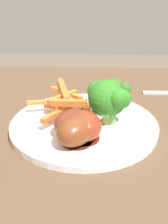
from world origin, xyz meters
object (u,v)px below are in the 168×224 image
object	(u,v)px
chicken_drumstick_far	(78,129)
chicken_drumstick_extra	(74,121)
dining_table	(63,183)
dinner_plate	(84,125)
carrot_fries_pile	(68,105)
broccoli_floret_middle	(108,97)
chicken_drumstick_near	(83,125)
broccoli_floret_back	(114,93)
broccoli_floret_front	(113,102)

from	to	relation	value
chicken_drumstick_far	chicken_drumstick_extra	bearing A→B (deg)	-71.90
dining_table	chicken_drumstick_far	distance (m)	0.18
dinner_plate	carrot_fries_pile	size ratio (longest dim) A/B	1.73
dining_table	carrot_fries_pile	bearing A→B (deg)	-105.08
dinner_plate	chicken_drumstick_far	world-z (taller)	chicken_drumstick_far
broccoli_floret_middle	chicken_drumstick_near	xyz separation A→B (m)	(0.04, 0.05, -0.03)
broccoli_floret_back	chicken_drumstick_extra	size ratio (longest dim) A/B	0.69
dinner_plate	broccoli_floret_front	bearing A→B (deg)	179.65
broccoli_floret_middle	broccoli_floret_back	distance (m)	0.04
chicken_drumstick_far	dining_table	bearing A→B (deg)	-61.53
chicken_drumstick_near	broccoli_floret_back	bearing A→B (deg)	-122.89
broccoli_floret_middle	chicken_drumstick_near	bearing A→B (deg)	50.12
carrot_fries_pile	dinner_plate	bearing A→B (deg)	134.07
dinner_plate	dining_table	bearing A→B (deg)	4.25
broccoli_floret_back	chicken_drumstick_extra	world-z (taller)	broccoli_floret_back
dinner_plate	broccoli_floret_middle	size ratio (longest dim) A/B	3.26
dining_table	carrot_fries_pile	size ratio (longest dim) A/B	6.07
dining_table	broccoli_floret_back	size ratio (longest dim) A/B	13.13
broccoli_floret_middle	chicken_drumstick_near	world-z (taller)	broccoli_floret_middle
carrot_fries_pile	broccoli_floret_front	bearing A→B (deg)	158.07
broccoli_floret_front	chicken_drumstick_extra	distance (m)	0.08
dinner_plate	broccoli_floret_back	xyz separation A→B (m)	(-0.05, -0.03, 0.05)
broccoli_floret_front	chicken_drumstick_near	xyz separation A→B (m)	(0.05, 0.05, -0.02)
carrot_fries_pile	chicken_drumstick_near	distance (m)	0.09
broccoli_floret_front	broccoli_floret_middle	size ratio (longest dim) A/B	0.78
broccoli_floret_front	broccoli_floret_back	distance (m)	0.03
dining_table	chicken_drumstick_far	bearing A→B (deg)	118.47
dining_table	chicken_drumstick_extra	world-z (taller)	chicken_drumstick_extra
carrot_fries_pile	chicken_drumstick_extra	xyz separation A→B (m)	(-0.02, 0.07, 0.00)
chicken_drumstick_near	chicken_drumstick_extra	world-z (taller)	chicken_drumstick_near
dinner_plate	chicken_drumstick_far	distance (m)	0.07
dinner_plate	chicken_drumstick_near	world-z (taller)	chicken_drumstick_near
broccoli_floret_front	chicken_drumstick_extra	bearing A→B (deg)	28.79
dining_table	broccoli_floret_middle	xyz separation A→B (m)	(-0.08, -0.00, 0.19)
dining_table	broccoli_floret_front	xyz separation A→B (m)	(-0.09, -0.00, 0.18)
dinner_plate	broccoli_floret_back	distance (m)	0.08
chicken_drumstick_near	chicken_drumstick_far	bearing A→B (deg)	63.67
broccoli_floret_back	broccoli_floret_middle	bearing A→B (deg)	69.73
dinner_plate	broccoli_floret_front	size ratio (longest dim) A/B	4.20
carrot_fries_pile	chicken_drumstick_extra	bearing A→B (deg)	102.18
broccoli_floret_back	broccoli_floret_front	bearing A→B (deg)	82.72
chicken_drumstick_near	broccoli_floret_front	bearing A→B (deg)	-133.92
broccoli_floret_front	chicken_drumstick_near	size ratio (longest dim) A/B	0.52
dining_table	dinner_plate	xyz separation A→B (m)	(-0.04, -0.00, 0.13)
dinner_plate	broccoli_floret_middle	xyz separation A→B (m)	(-0.04, 0.00, 0.06)
broccoli_floret_back	carrot_fries_pile	world-z (taller)	broccoli_floret_back
dining_table	broccoli_floret_middle	distance (m)	0.20
chicken_drumstick_far	chicken_drumstick_near	bearing A→B (deg)	-116.33
dining_table	chicken_drumstick_near	xyz separation A→B (m)	(-0.04, 0.05, 0.16)
carrot_fries_pile	chicken_drumstick_extra	distance (m)	0.07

